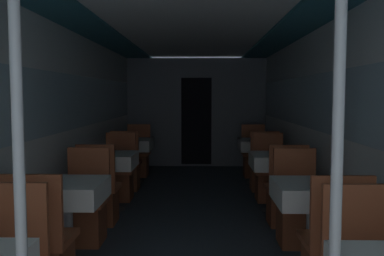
% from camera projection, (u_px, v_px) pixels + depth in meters
% --- Properties ---
extents(wall_left, '(0.05, 10.27, 2.29)m').
position_uv_depth(wall_left, '(59.00, 124.00, 4.82)').
color(wall_left, silver).
rests_on(wall_left, ground_plane).
extents(wall_right, '(0.05, 10.27, 2.29)m').
position_uv_depth(wall_right, '(326.00, 125.00, 4.75)').
color(wall_right, silver).
rests_on(wall_right, ground_plane).
extents(ceiling_panel, '(3.00, 10.27, 0.07)m').
position_uv_depth(ceiling_panel, '(192.00, 20.00, 4.69)').
color(ceiling_panel, white).
rests_on(ceiling_panel, wall_left).
extents(bulkhead_far, '(2.94, 0.09, 2.29)m').
position_uv_depth(bulkhead_far, '(196.00, 113.00, 9.09)').
color(bulkhead_far, slate).
rests_on(bulkhead_far, ground_plane).
extents(support_pole_left_0, '(0.05, 0.05, 2.29)m').
position_uv_depth(support_pole_left_0, '(19.00, 177.00, 1.92)').
color(support_pole_left_0, silver).
rests_on(support_pole_left_0, ground_plane).
extents(dining_table_left_1, '(0.66, 0.66, 0.76)m').
position_uv_depth(dining_table_left_1, '(66.00, 196.00, 3.78)').
color(dining_table_left_1, '#4C4C51').
rests_on(dining_table_left_1, ground_plane).
extents(chair_left_far_1, '(0.44, 0.44, 0.96)m').
position_uv_depth(chair_left_far_1, '(85.00, 214.00, 4.39)').
color(chair_left_far_1, brown).
rests_on(chair_left_far_1, ground_plane).
extents(dining_table_left_2, '(0.66, 0.66, 0.76)m').
position_uv_depth(dining_table_left_2, '(110.00, 163.00, 5.58)').
color(dining_table_left_2, '#4C4C51').
rests_on(dining_table_left_2, ground_plane).
extents(chair_left_near_2, '(0.44, 0.44, 0.96)m').
position_uv_depth(chair_left_near_2, '(100.00, 199.00, 5.02)').
color(chair_left_near_2, brown).
rests_on(chair_left_near_2, ground_plane).
extents(chair_left_far_2, '(0.44, 0.44, 0.96)m').
position_uv_depth(chair_left_far_2, '(119.00, 180.00, 6.20)').
color(chair_left_far_2, brown).
rests_on(chair_left_far_2, ground_plane).
extents(dining_table_left_3, '(0.66, 0.66, 0.76)m').
position_uv_depth(dining_table_left_3, '(132.00, 146.00, 7.39)').
color(dining_table_left_3, '#4C4C51').
rests_on(dining_table_left_3, ground_plane).
extents(chair_left_near_3, '(0.44, 0.44, 0.96)m').
position_uv_depth(chair_left_near_3, '(127.00, 172.00, 6.83)').
color(chair_left_near_3, brown).
rests_on(chair_left_near_3, ground_plane).
extents(chair_left_far_3, '(0.44, 0.44, 0.96)m').
position_uv_depth(chair_left_far_3, '(138.00, 161.00, 8.01)').
color(chair_left_far_3, brown).
rests_on(chair_left_far_3, ground_plane).
extents(support_pole_right_0, '(0.05, 0.05, 2.29)m').
position_uv_depth(support_pole_right_0, '(337.00, 179.00, 1.89)').
color(support_pole_right_0, silver).
rests_on(support_pole_right_0, ground_plane).
extents(dining_table_right_1, '(0.66, 0.66, 0.76)m').
position_uv_depth(dining_table_right_1, '(313.00, 197.00, 3.73)').
color(dining_table_right_1, '#4C4C51').
rests_on(dining_table_right_1, ground_plane).
extents(chair_right_far_1, '(0.44, 0.44, 0.96)m').
position_uv_depth(chair_right_far_1, '(297.00, 216.00, 4.34)').
color(chair_right_far_1, brown).
rests_on(chair_right_far_1, ground_plane).
extents(dining_table_right_2, '(0.66, 0.66, 0.76)m').
position_uv_depth(dining_table_right_2, '(277.00, 164.00, 5.53)').
color(dining_table_right_2, '#4C4C51').
rests_on(dining_table_right_2, ground_plane).
extents(chair_right_near_2, '(0.44, 0.44, 0.96)m').
position_uv_depth(chair_right_near_2, '(285.00, 201.00, 4.97)').
color(chair_right_near_2, brown).
rests_on(chair_right_near_2, ground_plane).
extents(chair_right_far_2, '(0.44, 0.44, 0.96)m').
position_uv_depth(chair_right_far_2, '(269.00, 180.00, 6.15)').
color(chair_right_far_2, brown).
rests_on(chair_right_far_2, ground_plane).
extents(dining_table_right_3, '(0.66, 0.66, 0.76)m').
position_uv_depth(dining_table_right_3, '(258.00, 147.00, 7.34)').
color(dining_table_right_3, '#4C4C51').
rests_on(dining_table_right_3, ground_plane).
extents(chair_right_near_3, '(0.44, 0.44, 0.96)m').
position_uv_depth(chair_right_near_3, '(263.00, 172.00, 6.78)').
color(chair_right_near_3, brown).
rests_on(chair_right_near_3, ground_plane).
extents(chair_right_far_3, '(0.44, 0.44, 0.96)m').
position_uv_depth(chair_right_far_3, '(254.00, 161.00, 7.96)').
color(chair_right_far_3, brown).
rests_on(chair_right_far_3, ground_plane).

